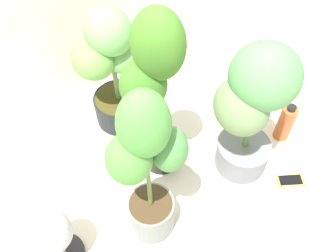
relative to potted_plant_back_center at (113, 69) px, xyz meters
name	(u,v)px	position (x,y,z in m)	size (l,w,h in m)	color
ground_plane	(185,180)	(0.03, -0.54, -0.38)	(8.00, 8.00, 0.00)	silver
potted_plant_back_center	(113,69)	(0.00, 0.00, 0.00)	(0.40, 0.29, 0.73)	black
potted_plant_center	(154,85)	(-0.01, -0.37, 0.20)	(0.30, 0.27, 0.93)	#27281F
potted_plant_front_left	(148,172)	(-0.24, -0.63, 0.09)	(0.32, 0.23, 0.90)	slate
potted_plant_front_right	(251,108)	(0.30, -0.63, 0.07)	(0.38, 0.34, 0.77)	slate
cell_phone	(290,180)	(0.45, -0.88, -0.38)	(0.16, 0.14, 0.01)	gold
floor_fan	(52,236)	(-0.63, -0.51, -0.15)	(0.25, 0.25, 0.35)	#27242A
nutrient_bottle	(286,123)	(0.63, -0.65, -0.27)	(0.08, 0.08, 0.25)	#C4592A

